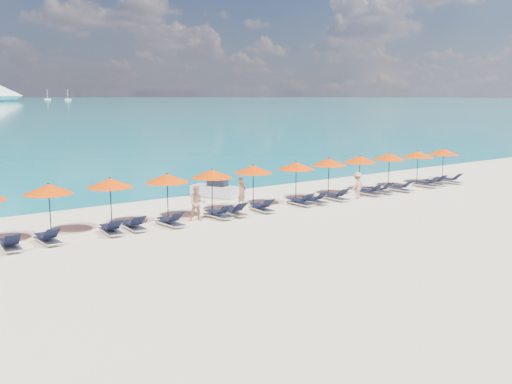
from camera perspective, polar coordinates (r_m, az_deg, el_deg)
ground at (r=25.86m, az=3.93°, el=-3.53°), size 1400.00×1400.00×0.00m
sailboat_near at (r=578.07m, az=-18.30°, el=8.80°), size 5.75×1.92×10.55m
sailboat_far at (r=624.50m, az=-20.11°, el=8.74°), size 5.82×1.94×10.67m
jetski at (r=33.39m, az=-4.16°, el=0.20°), size 2.15×2.91×0.97m
beachgoer_a at (r=30.37m, az=-1.43°, el=-0.01°), size 0.66×0.53×1.57m
beachgoer_b at (r=27.05m, az=-5.89°, el=-1.14°), size 0.94×0.77×1.69m
beachgoer_c at (r=33.11m, az=10.09°, el=0.65°), size 1.09×0.68×1.56m
umbrella_3 at (r=25.40m, az=-20.04°, el=0.29°), size 2.10×2.10×2.28m
umbrella_4 at (r=26.32m, az=-14.39°, el=0.89°), size 2.10×2.10×2.28m
umbrella_5 at (r=27.25m, az=-8.88°, el=1.38°), size 2.10×2.10×2.28m
umbrella_6 at (r=28.54m, az=-4.43°, el=1.84°), size 2.10×2.10×2.28m
umbrella_7 at (r=30.16m, az=-0.28°, el=2.30°), size 2.10×2.10×2.28m
umbrella_8 at (r=31.69m, az=4.04°, el=2.63°), size 2.10×2.10×2.28m
umbrella_9 at (r=33.64m, az=7.31°, el=2.99°), size 2.10×2.10×2.28m
umbrella_10 at (r=35.34m, az=10.36°, el=3.24°), size 2.10×2.10×2.28m
umbrella_11 at (r=37.35m, az=13.20°, el=3.48°), size 2.10×2.10×2.28m
umbrella_12 at (r=39.23m, az=15.90°, el=3.66°), size 2.10×2.10×2.28m
umbrella_13 at (r=41.40m, az=18.25°, el=3.84°), size 2.10×2.10×2.28m
lounger_4 at (r=23.98m, az=-23.35°, el=-4.81°), size 0.74×1.74×0.66m
lounger_5 at (r=24.43m, az=-20.11°, el=-4.34°), size 0.71×1.73×0.66m
lounger_6 at (r=25.23m, az=-14.29°, el=-3.61°), size 0.76×1.74×0.66m
lounger_7 at (r=25.77m, az=-12.14°, el=-3.24°), size 0.67×1.72×0.66m
lounger_8 at (r=26.21m, az=-8.55°, el=-2.91°), size 0.76×1.75×0.66m
lounger_9 at (r=27.59m, az=-3.77°, el=-2.18°), size 0.76×1.75×0.66m
lounger_10 at (r=28.18m, az=-2.15°, el=-1.92°), size 0.70×1.73×0.66m
lounger_11 at (r=29.08m, az=0.59°, el=-1.54°), size 0.74×1.74×0.66m
lounger_12 at (r=30.76m, az=4.52°, el=-0.95°), size 0.69×1.72×0.66m
lounger_13 at (r=31.39m, az=5.92°, el=-0.75°), size 0.66×1.71×0.66m
lounger_14 at (r=32.48m, az=8.01°, el=-0.44°), size 0.66×1.72×0.66m
lounger_15 at (r=34.37m, az=11.29°, el=0.03°), size 0.69×1.73×0.66m
lounger_16 at (r=35.24m, az=12.36°, el=0.23°), size 0.78×1.75×0.66m
lounger_17 at (r=36.22m, az=14.24°, el=0.41°), size 0.66×1.71×0.66m
lounger_18 at (r=38.35m, az=16.65°, el=0.80°), size 0.73×1.74×0.66m
lounger_19 at (r=39.27m, az=17.43°, el=0.97°), size 0.67×1.72×0.66m
lounger_20 at (r=40.46m, az=18.87°, el=1.14°), size 0.63×1.70×0.66m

